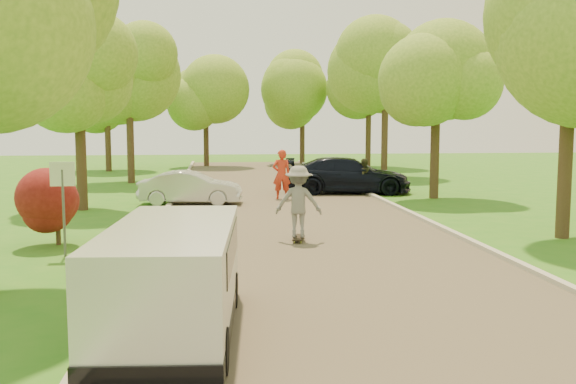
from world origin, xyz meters
name	(u,v)px	position (x,y,z in m)	size (l,w,h in m)	color
ground	(350,296)	(0.00, 0.00, 0.00)	(100.00, 100.00, 0.00)	#2F741B
road	(295,224)	(0.00, 8.00, 0.01)	(8.00, 60.00, 0.01)	#4C4438
curb_left	(158,225)	(-4.05, 8.00, 0.06)	(0.18, 60.00, 0.12)	#B2AD9E
curb_right	(425,220)	(4.05, 8.00, 0.06)	(0.18, 60.00, 0.12)	#B2AD9E
street_sign	(63,189)	(-5.80, 4.00, 1.56)	(0.55, 0.06, 2.17)	#59595E
red_shrub	(57,201)	(-6.30, 5.50, 1.10)	(1.70, 1.70, 1.95)	#382619
tree_l_midb	(84,78)	(-6.81, 12.00, 4.59)	(4.30, 4.20, 6.62)	#382619
tree_l_far	(133,73)	(-6.39, 22.00, 5.47)	(4.92, 4.80, 7.79)	#382619
tree_r_midb	(441,76)	(6.60, 14.00, 4.88)	(4.51, 4.40, 7.01)	#382619
tree_r_far	(390,71)	(7.23, 24.00, 5.83)	(5.33, 5.20, 8.34)	#382619
tree_bg_a	(110,85)	(-8.78, 30.00, 5.31)	(5.12, 5.00, 7.72)	#382619
tree_bg_b	(372,85)	(8.22, 32.00, 5.54)	(5.12, 5.00, 7.95)	#382619
tree_bg_c	(209,93)	(-2.79, 34.00, 5.02)	(4.92, 4.80, 7.33)	#382619
tree_bg_d	(305,91)	(4.22, 36.00, 5.31)	(5.12, 5.00, 7.72)	#382619
minivan	(173,278)	(-2.98, -1.80, 0.85)	(2.01, 4.46, 1.62)	silver
silver_sedan	(190,188)	(-3.30, 13.12, 0.62)	(1.32, 3.79, 1.25)	silver
dark_sedan	(348,175)	(3.30, 16.12, 0.78)	(2.18, 5.35, 1.55)	black
longboard	(298,238)	(-0.25, 5.26, 0.10)	(0.44, 0.98, 0.11)	black
skateboarder	(299,202)	(-0.25, 5.26, 1.04)	(1.19, 0.68, 1.84)	slate
person_striped	(282,175)	(0.24, 14.30, 0.99)	(0.72, 0.47, 1.98)	red
person_olive	(363,177)	(3.80, 15.34, 0.77)	(0.75, 0.59, 1.55)	#2F321E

